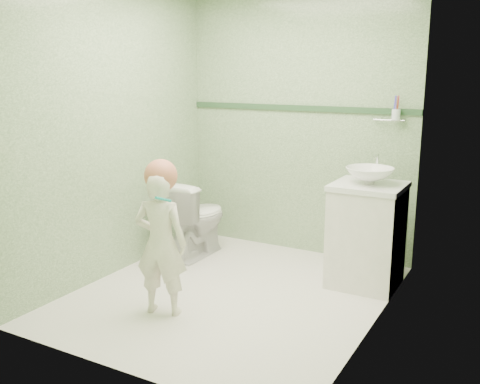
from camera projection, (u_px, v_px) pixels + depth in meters
The scene contains 12 objects.
ground at pixel (231, 294), 4.18m from camera, with size 2.50×2.50×0.00m, color silver.
room_shell at pixel (230, 139), 3.92m from camera, with size 2.50×2.54×2.40m.
trim_stripe at pixel (298, 108), 4.94m from camera, with size 2.20×0.02×0.05m, color #2C4E2F.
vanity at pixel (366, 237), 4.29m from camera, with size 0.52×0.50×0.80m, color white.
counter at pixel (369, 186), 4.20m from camera, with size 0.54×0.52×0.04m, color white.
basin at pixel (370, 176), 4.18m from camera, with size 0.37×0.37×0.13m, color white.
faucet at pixel (377, 162), 4.32m from camera, with size 0.03×0.13×0.18m.
cup_holder at pixel (395, 114), 4.47m from camera, with size 0.26×0.07×0.21m.
toilet at pixel (195, 218), 4.99m from camera, with size 0.40×0.70×0.72m, color white.
toddler at pixel (161, 244), 3.76m from camera, with size 0.37×0.25×1.02m, color beige.
hair_cap at pixel (161, 176), 3.68m from camera, with size 0.23×0.23×0.23m, color #C77052.
teal_toothbrush at pixel (163, 198), 3.55m from camera, with size 0.11×0.14×0.08m.
Camera 1 is at (1.96, -3.38, 1.70)m, focal length 40.60 mm.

